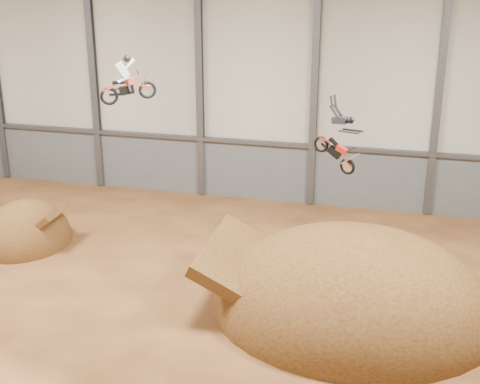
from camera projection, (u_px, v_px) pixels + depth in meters
name	position (u px, v px, depth m)	size (l,w,h in m)	color
floor	(172.00, 326.00, 26.68)	(40.00, 40.00, 0.00)	#4F2C15
back_wall	(257.00, 83.00, 37.93)	(40.00, 0.10, 14.00)	beige
lower_band_back	(256.00, 171.00, 39.65)	(39.80, 0.18, 3.50)	#575B5F
steel_rail	(255.00, 142.00, 38.89)	(39.80, 0.35, 0.20)	#47494F
steel_column_1	(93.00, 76.00, 40.04)	(0.40, 0.36, 13.90)	#47494F
steel_column_2	(200.00, 81.00, 38.51)	(0.40, 0.36, 13.90)	#47494F
steel_column_3	(315.00, 86.00, 36.99)	(0.40, 0.36, 13.90)	#47494F
steel_column_4	(439.00, 92.00, 35.46)	(0.40, 0.36, 13.90)	#47494F
takeoff_ramp	(27.00, 243.00, 34.23)	(4.44, 5.12, 4.44)	#3C240F
landing_ramp	(351.00, 310.00, 27.86)	(11.72, 10.36, 6.76)	#3C240F
fmx_rider_a	(129.00, 77.00, 26.96)	(2.27, 0.86, 2.05)	red
fmx_rider_b	(332.00, 133.00, 25.00)	(2.61, 0.75, 2.24)	#AA2118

